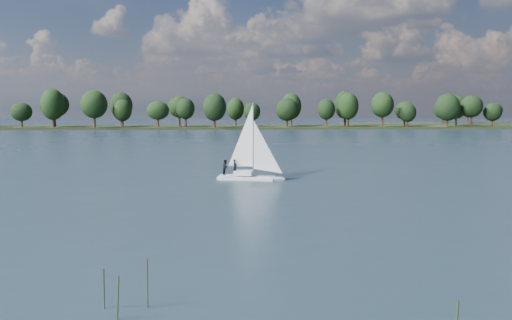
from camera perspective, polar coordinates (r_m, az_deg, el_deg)
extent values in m
plane|color=#233342|center=(128.61, 1.57, 1.59)|extent=(700.00, 700.00, 0.00)
cube|color=black|center=(240.31, -0.50, 3.25)|extent=(660.00, 40.00, 1.50)
cube|color=white|center=(64.41, -0.82, -1.98)|extent=(7.16, 3.60, 0.81)
cube|color=white|center=(64.31, -0.83, -1.27)|extent=(2.27, 1.69, 0.51)
cylinder|color=silver|center=(64.00, -0.83, 2.12)|extent=(0.12, 0.12, 8.11)
imported|color=black|center=(64.38, -2.12, -0.71)|extent=(0.67, 0.76, 1.75)
imported|color=black|center=(64.11, -3.07, -0.74)|extent=(0.93, 1.03, 1.75)
cylinder|color=#283316|center=(23.74, -11.36, -12.50)|extent=(3.20, 3.20, 1.80)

